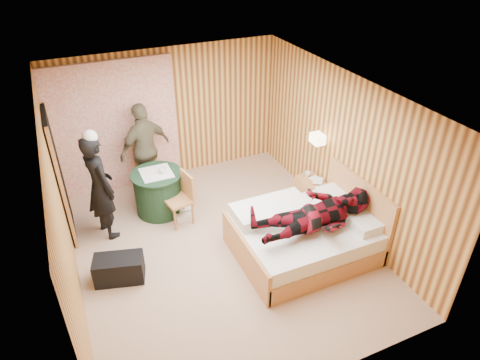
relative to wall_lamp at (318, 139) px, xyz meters
name	(u,v)px	position (x,y,z in m)	size (l,w,h in m)	color
floor	(221,247)	(-1.92, -0.45, -1.30)	(4.20, 5.00, 0.01)	tan
ceiling	(216,95)	(-1.92, -0.45, 1.20)	(4.20, 5.00, 0.01)	silver
wall_back	(169,115)	(-1.92, 2.05, -0.05)	(4.20, 0.02, 2.50)	#F4BD5D
wall_left	(61,216)	(-4.02, -0.45, -0.05)	(0.02, 5.00, 2.50)	#F4BD5D
wall_right	(343,151)	(0.18, -0.45, -0.05)	(0.02, 5.00, 2.50)	#F4BD5D
curtain	(116,128)	(-2.92, 1.98, -0.10)	(2.20, 0.08, 2.40)	white
doorway	(60,177)	(-3.98, 0.95, -0.28)	(0.06, 0.90, 2.05)	black
wall_lamp	(318,139)	(0.00, 0.00, 0.00)	(0.26, 0.24, 0.16)	gold
bed	(304,235)	(-0.80, -1.03, -0.99)	(1.99, 1.55, 1.07)	tan
nightstand	(310,192)	(-0.04, -0.01, -1.04)	(0.39, 0.53, 0.51)	tan
round_table	(159,192)	(-2.52, 0.90, -0.91)	(0.87, 0.87, 0.77)	#1A3A21
chair_far	(148,166)	(-2.52, 1.59, -0.76)	(0.43, 0.43, 0.93)	tan
chair_near	(182,195)	(-2.23, 0.45, -0.78)	(0.47, 0.47, 0.90)	tan
duffel_bag	(119,269)	(-3.48, -0.49, -1.11)	(0.68, 0.36, 0.38)	black
sneaker_left	(186,211)	(-2.14, 0.61, -1.24)	(0.26, 0.10, 0.11)	white
sneaker_right	(184,217)	(-2.24, 0.46, -1.24)	(0.25, 0.10, 0.11)	white
woman_standing	(100,187)	(-3.46, 0.65, -0.42)	(0.64, 0.42, 1.75)	black
man_at_table	(145,149)	(-2.52, 1.63, -0.44)	(1.01, 0.42, 1.72)	#6A6246
man_on_bed	(317,207)	(-0.77, -1.25, -0.34)	(1.77, 0.67, 0.86)	maroon
book_lower	(313,181)	(-0.04, -0.06, -0.78)	(0.17, 0.22, 0.02)	white
book_upper	(313,180)	(-0.04, -0.06, -0.76)	(0.16, 0.22, 0.02)	white
cup_nightstand	(308,174)	(-0.04, 0.12, -0.74)	(0.10, 0.10, 0.09)	white
cup_table	(163,170)	(-2.42, 0.85, -0.48)	(0.12, 0.12, 0.10)	white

